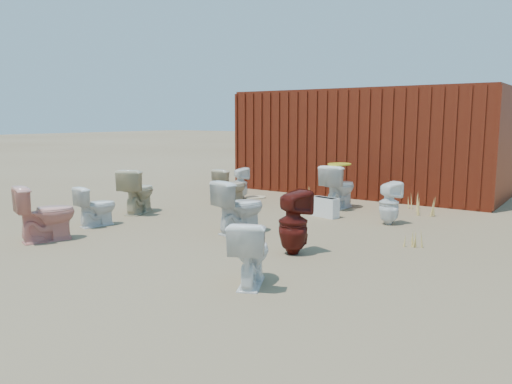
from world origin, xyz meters
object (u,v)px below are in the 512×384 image
Objects in this scene: toilet_front_maroon at (293,222)px; toilet_front_a at (96,206)px; toilet_front_e at (250,252)px; toilet_back_a at (240,183)px; toilet_back_e at (389,203)px; toilet_front_c at (240,207)px; toilet_back_yellowlid at (339,187)px; toilet_back_beige_left at (138,191)px; loose_tank at (325,207)px; shipping_container at (368,142)px; toilet_front_pink at (46,213)px; toilet_back_beige_right at (231,186)px.

toilet_front_a is at bearing 27.06° from toilet_front_maroon.
toilet_back_a is at bearing -78.02° from toilet_front_e.
toilet_front_maroon reaches higher than toilet_front_e.
toilet_back_e is at bearing -133.00° from toilet_front_a.
toilet_back_yellowlid is at bearing -79.44° from toilet_front_c.
toilet_front_c is at bearing -146.56° from toilet_front_a.
toilet_front_maroon is 0.98× the size of toilet_back_yellowlid.
toilet_back_beige_left is at bearing 45.69° from toilet_back_yellowlid.
toilet_front_e reaches higher than loose_tank.
loose_tank is at bearing -50.75° from toilet_front_maroon.
toilet_back_e is 1.18m from loose_tank.
toilet_front_maroon is at bearing 172.86° from toilet_front_c.
toilet_front_pink is at bearing -104.24° from shipping_container.
loose_tank is at bearing 104.47° from toilet_back_yellowlid.
toilet_back_beige_left is at bearing -53.05° from toilet_front_e.
toilet_back_e is (3.64, -0.74, 0.02)m from toilet_back_a.
toilet_back_yellowlid is (0.29, 2.83, 0.02)m from toilet_front_c.
toilet_front_a is at bearing 84.30° from toilet_back_beige_left.
toilet_back_e is at bearing -114.07° from toilet_front_c.
toilet_front_a is at bearing 59.19° from toilet_back_yellowlid.
shipping_container is 3.28m from toilet_back_a.
toilet_front_e is 3.79m from toilet_back_e.
toilet_front_e is at bearing 150.95° from toilet_back_a.
toilet_front_pink is 4.61m from loose_tank.
toilet_front_maroon is at bearing 108.89° from toilet_back_e.
loose_tank is at bearing 28.72° from toilet_back_e.
toilet_back_a is (-1.86, -2.56, -0.86)m from shipping_container.
toilet_back_beige_right is 2.21m from toilet_back_yellowlid.
loose_tank is (2.48, -0.78, -0.17)m from toilet_back_a.
toilet_front_a is at bearing 39.43° from toilet_front_c.
toilet_back_a is 0.80× the size of toilet_back_yellowlid.
toilet_front_e is at bearing -76.61° from shipping_container.
toilet_front_pink is 0.94× the size of toilet_back_yellowlid.
toilet_front_c reaches higher than toilet_back_a.
toilet_back_beige_right reaches higher than toilet_front_e.
toilet_front_a is 1.09m from toilet_front_pink.
toilet_front_pink is 0.97× the size of toilet_back_beige_left.
toilet_back_e is at bearing -168.62° from toilet_back_a.
toilet_front_maroon reaches higher than toilet_back_e.
shipping_container is at bearing -34.71° from toilet_back_e.
toilet_back_beige_left reaches higher than toilet_back_beige_right.
toilet_back_yellowlid reaches higher than toilet_back_beige_left.
toilet_front_maroon is 2.60m from loose_tank.
toilet_front_c is (1.97, 2.00, 0.01)m from toilet_front_pink.
toilet_back_yellowlid is (2.29, 0.16, 0.09)m from toilet_back_a.
toilet_front_pink reaches higher than toilet_back_a.
toilet_back_yellowlid is (-1.00, 3.40, 0.01)m from toilet_front_maroon.
toilet_back_e is at bearing -61.60° from shipping_container.
toilet_front_c is 2.43m from toilet_front_e.
shipping_container reaches higher than toilet_back_yellowlid.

